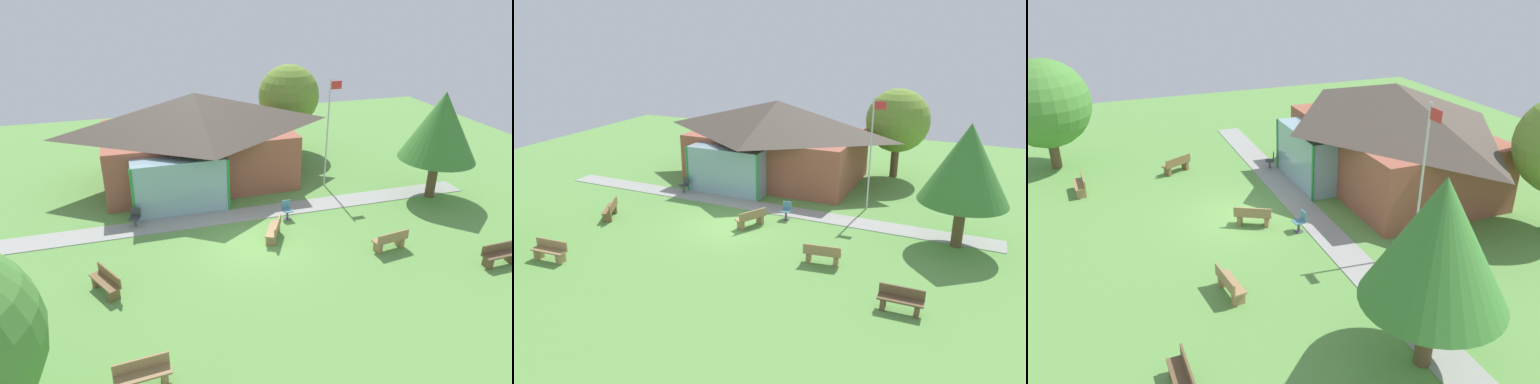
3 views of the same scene
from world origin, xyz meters
TOP-DOWN VIEW (x-y plane):
  - ground_plane at (0.00, 0.00)m, footprint 44.00×44.00m
  - pavilion at (-1.02, 7.49)m, footprint 10.63×7.99m
  - footpath at (0.00, 2.67)m, footprint 23.75×1.35m
  - flagpole at (5.36, 4.79)m, footprint 0.64×0.08m
  - bench_mid_left at (-5.80, -1.61)m, footprint 1.11×1.53m
  - bench_lawn_far_right at (8.59, -4.06)m, footprint 1.51×0.48m
  - bench_front_left at (-4.86, -6.16)m, footprint 1.53×0.55m
  - bench_rear_near_path at (0.96, 0.20)m, footprint 1.10×1.53m
  - bench_mid_right at (5.17, -1.94)m, footprint 1.55×0.64m
  - patio_chair_west at (-4.59, 2.96)m, footprint 0.57×0.57m
  - patio_chair_lawn_spare at (2.09, 1.77)m, footprint 0.48×0.48m
  - tree_east_hedge at (9.87, 1.98)m, footprint 3.65×3.65m
  - tree_behind_pavilion_right at (5.48, 10.96)m, footprint 3.80×3.80m

SIDE VIEW (x-z plane):
  - ground_plane at x=0.00m, z-range 0.00..0.00m
  - footpath at x=0.00m, z-range 0.00..0.03m
  - bench_mid_left at x=-5.80m, z-range -0.02..0.82m
  - bench_lawn_far_right at x=8.59m, z-range -0.02..0.82m
  - bench_front_left at x=-4.86m, z-range -0.02..0.82m
  - bench_rear_near_path at x=0.96m, z-range -0.02..0.82m
  - bench_mid_right at x=5.17m, z-range -0.02..0.82m
  - patio_chair_west at x=-4.59m, z-range -0.01..0.85m
  - patio_chair_lawn_spare at x=2.09m, z-range -0.01..0.85m
  - pavilion at x=-1.02m, z-range 0.09..4.84m
  - flagpole at x=5.36m, z-range 0.29..5.95m
  - tree_behind_pavilion_right at x=5.48m, z-range 0.78..6.17m
  - tree_east_hedge at x=9.87m, z-range 0.99..6.31m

